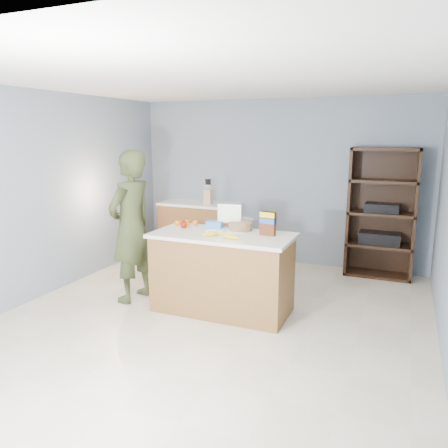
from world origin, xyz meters
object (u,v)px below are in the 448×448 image
at_px(counter_peninsula, 222,275).
at_px(tv, 229,215).
at_px(shelving_unit, 381,215).
at_px(cereal_box, 268,222).
at_px(person, 131,227).

relative_size(counter_peninsula, tv, 5.53).
relative_size(shelving_unit, tv, 6.38).
height_order(counter_peninsula, shelving_unit, shelving_unit).
distance_m(shelving_unit, cereal_box, 2.21).
height_order(person, tv, person).
bearing_deg(shelving_unit, counter_peninsula, -127.11).
distance_m(shelving_unit, tv, 2.37).
distance_m(counter_peninsula, tv, 0.71).
bearing_deg(person, counter_peninsula, 102.34).
bearing_deg(counter_peninsula, person, -175.43).
xyz_separation_m(person, tv, (1.10, 0.40, 0.16)).
distance_m(person, cereal_box, 1.64).
xyz_separation_m(shelving_unit, cereal_box, (-1.06, -1.93, 0.19)).
relative_size(counter_peninsula, person, 0.86).
height_order(tv, cereal_box, tv).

